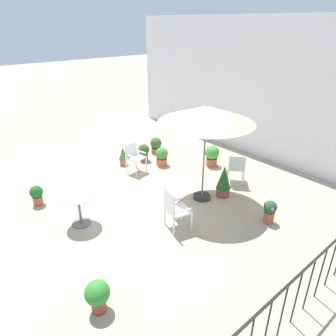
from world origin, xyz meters
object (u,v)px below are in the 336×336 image
Objects in this scene: patio_umbrella_0 at (206,115)px; potted_plant_1 at (37,194)px; patio_chair_0 at (134,155)px; potted_plant_7 at (162,156)px; potted_plant_4 at (123,156)px; patio_chair_1 at (236,166)px; potted_plant_5 at (156,145)px; potted_plant_6 at (212,155)px; potted_plant_2 at (224,181)px; patio_chair_2 at (174,207)px; potted_plant_0 at (144,152)px; cafe_table_0 at (79,204)px; potted_plant_8 at (270,211)px; potted_plant_3 at (98,295)px.

potted_plant_1 is (-2.38, -3.27, -1.88)m from patio_umbrella_0.
potted_plant_7 is (0.16, 0.91, -0.22)m from patio_chair_0.
patio_chair_1 is at bearing 29.28° from potted_plant_4.
potted_plant_6 reaches higher than potted_plant_5.
potted_plant_7 is (0.78, 0.90, -0.01)m from potted_plant_4.
patio_chair_2 is at bearing -82.61° from potted_plant_2.
patio_chair_1 is 3.04m from potted_plant_0.
potted_plant_0 is at bearing -160.74° from patio_chair_1.
potted_plant_2 is 1.29× the size of potted_plant_6.
patio_umbrella_0 is 2.52× the size of patio_chair_2.
potted_plant_4 is (-3.01, -1.69, -0.20)m from patio_chair_1.
potted_plant_5 is (-2.14, 3.80, -0.23)m from cafe_table_0.
patio_umbrella_0 is at bearing 110.02° from patio_chair_2.
patio_chair_0 is at bearing -61.75° from potted_plant_5.
patio_chair_2 is at bearing -124.09° from potted_plant_8.
potted_plant_0 is at bearing 153.81° from patio_chair_2.
cafe_table_0 is at bearing -50.22° from potted_plant_4.
potted_plant_3 is 0.86× the size of potted_plant_6.
patio_chair_0 reaches higher than potted_plant_8.
patio_chair_0 is 1.64× the size of potted_plant_5.
potted_plant_7 is at bearing -131.61° from potted_plant_6.
potted_plant_1 is 5.46m from potted_plant_8.
potted_plant_0 is 0.70m from potted_plant_4.
patio_umbrella_0 is 2.89m from patio_chair_0.
patio_chair_0 is at bearing -160.56° from potted_plant_2.
patio_chair_2 is 4.31m from potted_plant_5.
potted_plant_3 is 6.39m from potted_plant_5.
potted_plant_6 is at bearing 60.18° from patio_chair_0.
potted_plant_5 is at bearing 146.88° from patio_chair_2.
potted_plant_4 is at bearing 143.04° from potted_plant_3.
potted_plant_5 is 0.92× the size of potted_plant_7.
patio_chair_2 is 3.45m from potted_plant_6.
patio_chair_2 is at bearing 33.27° from potted_plant_1.
potted_plant_1 is 0.77× the size of potted_plant_6.
potted_plant_4 is at bearing 164.66° from patio_chair_2.
patio_chair_2 reaches higher than potted_plant_8.
patio_chair_0 is 3.00m from patio_chair_2.
potted_plant_7 is at bearing 145.45° from patio_chair_2.
potted_plant_4 is at bearing -164.15° from potted_plant_2.
cafe_table_0 reaches higher than potted_plant_0.
potted_plant_5 is at bearing 95.50° from potted_plant_4.
potted_plant_6 is at bearing 156.13° from potted_plant_8.
patio_chair_0 is 1.49× the size of potted_plant_4.
potted_plant_1 is at bearing -146.73° from patio_chair_2.
potted_plant_4 is (-0.62, 0.00, -0.21)m from patio_chair_0.
patio_chair_2 reaches higher than potted_plant_1.
patio_chair_0 is at bearing -169.71° from patio_umbrella_0.
potted_plant_7 is at bearing -179.70° from potted_plant_2.
patio_chair_2 reaches higher than potted_plant_0.
patio_chair_2 is 2.42m from potted_plant_3.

